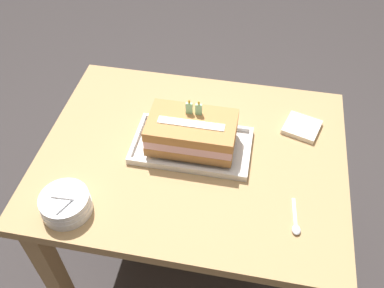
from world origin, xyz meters
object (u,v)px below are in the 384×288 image
(foil_tray, at_px, (192,146))
(serving_spoon_near_tray, at_px, (296,226))
(bowl_stack, at_px, (66,204))
(birthday_cake, at_px, (192,132))
(napkin_pile, at_px, (302,127))

(foil_tray, xyz_separation_m, serving_spoon_near_tray, (0.34, -0.24, -0.00))
(foil_tray, bearing_deg, serving_spoon_near_tray, -34.96)
(bowl_stack, xyz_separation_m, serving_spoon_near_tray, (0.64, 0.07, -0.02))
(foil_tray, height_order, bowl_stack, bowl_stack)
(bowl_stack, bearing_deg, serving_spoon_near_tray, 5.87)
(foil_tray, distance_m, birthday_cake, 0.07)
(foil_tray, distance_m, napkin_pile, 0.38)
(birthday_cake, height_order, napkin_pile, birthday_cake)
(serving_spoon_near_tray, xyz_separation_m, napkin_pile, (0.01, 0.39, 0.00))
(foil_tray, xyz_separation_m, birthday_cake, (0.00, 0.00, 0.07))
(foil_tray, relative_size, birthday_cake, 1.39)
(napkin_pile, bearing_deg, birthday_cake, -156.11)
(foil_tray, bearing_deg, birthday_cake, 90.00)
(birthday_cake, bearing_deg, napkin_pile, 23.89)
(birthday_cake, relative_size, serving_spoon_near_tray, 2.17)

